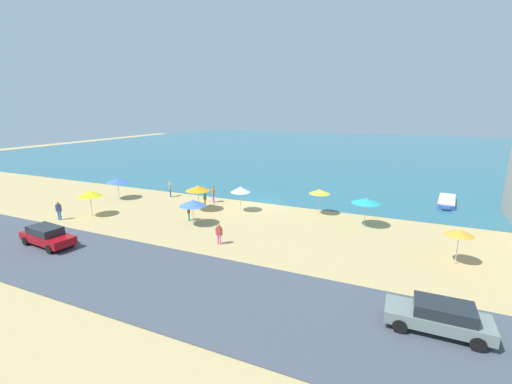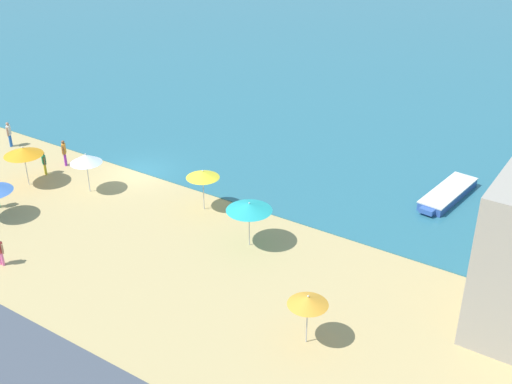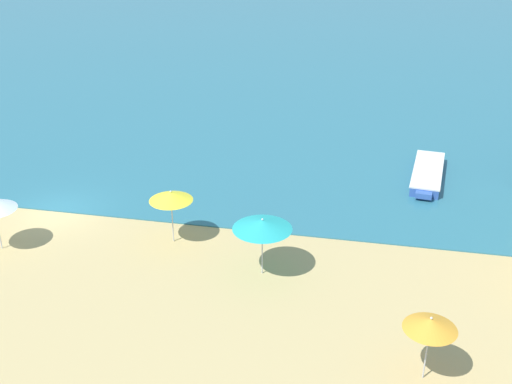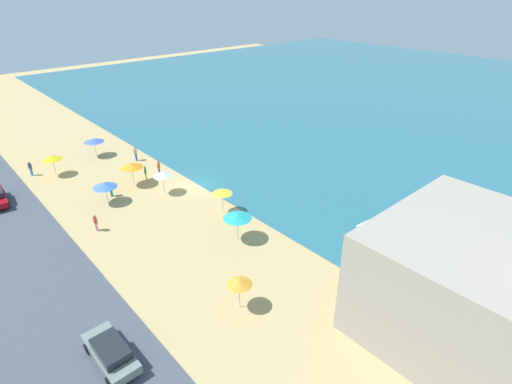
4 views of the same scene
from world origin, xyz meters
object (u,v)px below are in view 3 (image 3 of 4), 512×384
(beach_umbrella_7, at_px, (431,324))
(beach_umbrella_6, at_px, (262,224))
(skiff_nearshore, at_px, (427,174))
(beach_umbrella_2, at_px, (171,196))

(beach_umbrella_7, bearing_deg, beach_umbrella_6, 141.36)
(beach_umbrella_6, height_order, skiff_nearshore, beach_umbrella_6)
(beach_umbrella_2, height_order, skiff_nearshore, beach_umbrella_2)
(beach_umbrella_7, relative_size, skiff_nearshore, 0.42)
(beach_umbrella_2, distance_m, beach_umbrella_7, 12.71)
(skiff_nearshore, bearing_deg, beach_umbrella_6, -122.83)
(beach_umbrella_2, distance_m, beach_umbrella_6, 4.75)
(skiff_nearshore, bearing_deg, beach_umbrella_2, -141.46)
(beach_umbrella_2, relative_size, beach_umbrella_7, 1.04)
(beach_umbrella_6, height_order, beach_umbrella_7, beach_umbrella_6)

